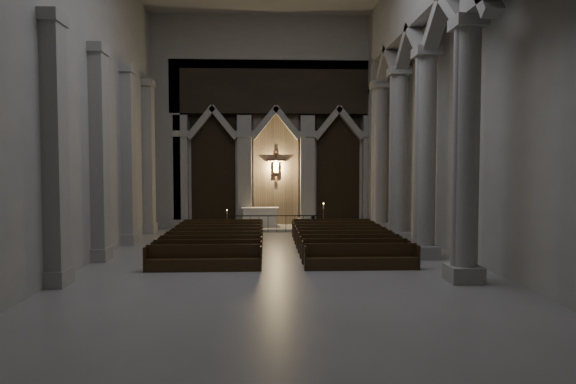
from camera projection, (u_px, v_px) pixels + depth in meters
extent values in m
plane|color=gray|center=(282.00, 267.00, 18.03)|extent=(24.00, 24.00, 0.00)
cube|color=#A5A29A|center=(276.00, 123.00, 29.69)|extent=(14.00, 0.10, 12.00)
cube|color=#A5A29A|center=(77.00, 94.00, 17.42)|extent=(0.10, 24.00, 12.00)
cube|color=#A5A29A|center=(481.00, 96.00, 18.02)|extent=(0.10, 24.00, 12.00)
cube|color=#9D9A93|center=(181.00, 172.00, 29.11)|extent=(0.80, 0.50, 6.40)
cube|color=#9D9A93|center=(182.00, 224.00, 29.26)|extent=(1.05, 0.70, 0.50)
cube|color=#9D9A93|center=(181.00, 134.00, 29.00)|extent=(1.00, 0.65, 0.35)
cube|color=#9D9A93|center=(245.00, 172.00, 29.26)|extent=(0.80, 0.50, 6.40)
cube|color=#9D9A93|center=(245.00, 223.00, 29.42)|extent=(1.05, 0.70, 0.50)
cube|color=#9D9A93|center=(244.00, 134.00, 29.15)|extent=(1.00, 0.65, 0.35)
cube|color=#9D9A93|center=(307.00, 172.00, 29.42)|extent=(0.80, 0.50, 6.40)
cube|color=#9D9A93|center=(307.00, 223.00, 29.57)|extent=(1.05, 0.70, 0.50)
cube|color=#9D9A93|center=(307.00, 134.00, 29.30)|extent=(1.00, 0.65, 0.35)
cube|color=#9D9A93|center=(370.00, 172.00, 29.57)|extent=(0.80, 0.50, 6.40)
cube|color=#9D9A93|center=(369.00, 223.00, 29.72)|extent=(1.05, 0.70, 0.50)
cube|color=#9D9A93|center=(370.00, 134.00, 29.46)|extent=(1.00, 0.65, 0.35)
cube|color=black|center=(213.00, 167.00, 29.52)|extent=(2.60, 0.15, 7.00)
cube|color=#967C61|center=(276.00, 167.00, 29.67)|extent=(2.60, 0.15, 7.00)
cube|color=black|center=(338.00, 167.00, 29.83)|extent=(2.60, 0.15, 7.00)
cube|color=black|center=(276.00, 87.00, 29.09)|extent=(12.00, 0.50, 3.00)
cube|color=#9D9A93|center=(167.00, 149.00, 29.01)|extent=(1.60, 0.50, 9.00)
cube|color=#9D9A93|center=(384.00, 149.00, 29.53)|extent=(1.60, 0.50, 9.00)
cube|color=#9D9A93|center=(276.00, 43.00, 28.96)|extent=(14.00, 0.50, 3.00)
plane|color=#EBC369|center=(276.00, 167.00, 29.64)|extent=(1.50, 0.00, 1.50)
cube|color=#56311D|center=(276.00, 167.00, 29.55)|extent=(0.13, 0.08, 1.80)
cube|color=#56311D|center=(276.00, 161.00, 29.53)|extent=(1.10, 0.08, 0.13)
cube|color=tan|center=(276.00, 167.00, 29.50)|extent=(0.26, 0.10, 0.60)
sphere|color=tan|center=(276.00, 160.00, 29.47)|extent=(0.17, 0.17, 0.17)
cylinder|color=tan|center=(271.00, 161.00, 29.47)|extent=(0.45, 0.08, 0.08)
cylinder|color=tan|center=(281.00, 161.00, 29.49)|extent=(0.45, 0.08, 0.08)
cube|color=#9D9A93|center=(378.00, 227.00, 27.73)|extent=(1.00, 1.00, 0.50)
cylinder|color=#9D9A93|center=(379.00, 157.00, 27.54)|extent=(0.70, 0.70, 7.50)
cube|color=#9D9A93|center=(380.00, 85.00, 27.33)|extent=(0.95, 0.95, 0.35)
cube|color=#9D9A93|center=(397.00, 237.00, 23.74)|extent=(1.00, 1.00, 0.50)
cylinder|color=#9D9A93|center=(398.00, 156.00, 23.54)|extent=(0.70, 0.70, 7.50)
cube|color=#9D9A93|center=(399.00, 71.00, 23.34)|extent=(0.95, 0.95, 0.35)
cube|color=#9D9A93|center=(424.00, 252.00, 19.75)|extent=(1.00, 1.00, 0.50)
cylinder|color=#9D9A93|center=(425.00, 154.00, 19.55)|extent=(0.70, 0.70, 7.50)
cube|color=#9D9A93|center=(427.00, 52.00, 19.35)|extent=(0.95, 0.95, 0.35)
cube|color=#9D9A93|center=(464.00, 274.00, 15.76)|extent=(1.00, 1.00, 0.50)
cylinder|color=#9D9A93|center=(466.00, 151.00, 15.56)|extent=(0.70, 0.70, 7.50)
cube|color=#9D9A93|center=(468.00, 23.00, 15.36)|extent=(0.95, 0.95, 0.35)
cube|color=#9D9A93|center=(372.00, 147.00, 29.40)|extent=(0.55, 1.20, 9.20)
cube|color=#9D9A93|center=(150.00, 228.00, 27.21)|extent=(0.60, 1.00, 0.50)
cube|color=#9D9A93|center=(149.00, 157.00, 27.02)|extent=(0.50, 0.80, 7.50)
cube|color=#9D9A93|center=(148.00, 84.00, 26.81)|extent=(0.60, 1.00, 0.35)
cube|color=#9D9A93|center=(130.00, 239.00, 23.22)|extent=(0.60, 1.00, 0.50)
cube|color=#9D9A93|center=(128.00, 156.00, 23.02)|extent=(0.50, 0.80, 7.50)
cube|color=#9D9A93|center=(127.00, 69.00, 22.82)|extent=(0.60, 1.00, 0.35)
cube|color=#9D9A93|center=(102.00, 254.00, 19.23)|extent=(0.60, 1.00, 0.50)
cube|color=#9D9A93|center=(100.00, 154.00, 19.03)|extent=(0.50, 0.80, 7.50)
cube|color=#9D9A93|center=(98.00, 49.00, 18.83)|extent=(0.60, 1.00, 0.35)
cube|color=#9D9A93|center=(58.00, 277.00, 15.24)|extent=(0.60, 1.00, 0.50)
cube|color=#9D9A93|center=(55.00, 151.00, 15.04)|extent=(0.50, 0.80, 7.50)
cube|color=#9D9A93|center=(52.00, 18.00, 14.84)|extent=(0.60, 1.00, 0.35)
cube|color=#9D9A93|center=(276.00, 228.00, 28.60)|extent=(8.50, 2.60, 0.15)
cube|color=silver|center=(260.00, 217.00, 28.86)|extent=(1.92, 0.75, 1.01)
cube|color=silver|center=(260.00, 208.00, 28.83)|extent=(2.08, 0.83, 0.04)
cube|color=black|center=(277.00, 216.00, 27.21)|extent=(4.73, 0.05, 0.05)
cube|color=black|center=(232.00, 224.00, 27.13)|extent=(0.09, 0.09, 0.95)
cube|color=black|center=(321.00, 223.00, 27.33)|extent=(0.09, 0.09, 0.95)
cylinder|color=black|center=(241.00, 224.00, 27.15)|extent=(0.02, 0.02, 0.87)
cylinder|color=black|center=(250.00, 224.00, 27.17)|extent=(0.02, 0.02, 0.87)
cylinder|color=black|center=(259.00, 224.00, 27.19)|extent=(0.02, 0.02, 0.87)
cylinder|color=black|center=(268.00, 224.00, 27.21)|extent=(0.02, 0.02, 0.87)
cylinder|color=black|center=(277.00, 224.00, 27.23)|extent=(0.02, 0.02, 0.87)
cylinder|color=black|center=(286.00, 224.00, 27.25)|extent=(0.02, 0.02, 0.87)
cylinder|color=black|center=(295.00, 224.00, 27.27)|extent=(0.02, 0.02, 0.87)
cylinder|color=black|center=(304.00, 224.00, 27.29)|extent=(0.02, 0.02, 0.87)
cylinder|color=black|center=(312.00, 224.00, 27.31)|extent=(0.02, 0.02, 0.87)
cylinder|color=#B77C38|center=(227.00, 233.00, 26.79)|extent=(0.21, 0.21, 0.04)
cylinder|color=#B77C38|center=(227.00, 224.00, 26.77)|extent=(0.03, 0.03, 1.02)
cylinder|color=#B77C38|center=(227.00, 214.00, 26.74)|extent=(0.11, 0.11, 0.02)
cylinder|color=beige|center=(227.00, 212.00, 26.73)|extent=(0.04, 0.04, 0.18)
sphere|color=#FFB559|center=(227.00, 210.00, 26.73)|extent=(0.04, 0.04, 0.04)
cylinder|color=#B77C38|center=(323.00, 232.00, 27.17)|extent=(0.27, 0.27, 0.06)
cylinder|color=#B77C38|center=(323.00, 220.00, 27.14)|extent=(0.04, 0.04, 1.28)
cylinder|color=#B77C38|center=(323.00, 208.00, 27.11)|extent=(0.13, 0.13, 0.02)
cylinder|color=beige|center=(323.00, 206.00, 27.10)|extent=(0.05, 0.05, 0.22)
sphere|color=#FFB559|center=(323.00, 204.00, 27.09)|extent=(0.05, 0.05, 0.05)
cube|color=black|center=(223.00, 233.00, 25.46)|extent=(3.89, 0.37, 0.42)
cube|color=black|center=(224.00, 224.00, 25.61)|extent=(3.89, 0.06, 0.46)
cube|color=black|center=(184.00, 229.00, 25.36)|extent=(0.06, 0.42, 0.83)
cube|color=black|center=(263.00, 229.00, 25.53)|extent=(0.06, 0.42, 0.83)
cube|color=black|center=(331.00, 232.00, 25.69)|extent=(3.89, 0.37, 0.42)
cube|color=black|center=(331.00, 223.00, 25.84)|extent=(3.89, 0.06, 0.46)
cube|color=black|center=(293.00, 229.00, 25.59)|extent=(0.06, 0.42, 0.83)
cube|color=black|center=(370.00, 228.00, 25.76)|extent=(0.06, 0.42, 0.83)
cube|color=black|center=(221.00, 236.00, 24.30)|extent=(3.89, 0.37, 0.42)
cube|color=black|center=(222.00, 227.00, 24.45)|extent=(3.89, 0.06, 0.46)
cube|color=black|center=(180.00, 232.00, 24.20)|extent=(0.06, 0.42, 0.83)
cube|color=black|center=(262.00, 232.00, 24.37)|extent=(0.06, 0.42, 0.83)
cube|color=black|center=(335.00, 236.00, 24.53)|extent=(3.89, 0.37, 0.42)
cube|color=black|center=(334.00, 226.00, 24.68)|extent=(3.89, 0.06, 0.46)
cube|color=black|center=(294.00, 232.00, 24.43)|extent=(0.06, 0.42, 0.83)
cube|color=black|center=(375.00, 231.00, 24.60)|extent=(0.06, 0.42, 0.83)
cube|color=black|center=(219.00, 240.00, 23.14)|extent=(3.89, 0.37, 0.42)
cube|color=black|center=(219.00, 230.00, 23.29)|extent=(3.89, 0.06, 0.46)
cube|color=black|center=(176.00, 236.00, 23.04)|extent=(0.06, 0.42, 0.83)
cube|color=black|center=(262.00, 235.00, 23.21)|extent=(0.06, 0.42, 0.83)
cube|color=black|center=(338.00, 239.00, 23.37)|extent=(3.89, 0.37, 0.42)
cube|color=black|center=(337.00, 229.00, 23.52)|extent=(3.89, 0.06, 0.46)
cube|color=black|center=(295.00, 235.00, 23.27)|extent=(0.06, 0.42, 0.83)
cube|color=black|center=(380.00, 234.00, 23.44)|extent=(0.06, 0.42, 0.83)
cube|color=black|center=(217.00, 244.00, 21.98)|extent=(3.89, 0.37, 0.42)
cube|color=black|center=(217.00, 233.00, 22.13)|extent=(3.89, 0.06, 0.46)
cube|color=black|center=(171.00, 239.00, 21.88)|extent=(0.06, 0.42, 0.83)
cube|color=black|center=(262.00, 239.00, 22.05)|extent=(0.06, 0.42, 0.83)
cube|color=black|center=(342.00, 243.00, 22.21)|extent=(3.89, 0.37, 0.42)
cube|color=black|center=(341.00, 232.00, 22.36)|extent=(3.89, 0.06, 0.46)
cube|color=black|center=(297.00, 239.00, 22.11)|extent=(0.06, 0.42, 0.83)
cube|color=black|center=(386.00, 238.00, 22.28)|extent=(0.06, 0.42, 0.83)
cube|color=black|center=(214.00, 248.00, 20.82)|extent=(3.89, 0.37, 0.42)
cube|color=black|center=(214.00, 237.00, 20.97)|extent=(3.89, 0.06, 0.46)
cube|color=black|center=(165.00, 243.00, 20.72)|extent=(0.06, 0.42, 0.83)
cube|color=black|center=(262.00, 243.00, 20.89)|extent=(0.06, 0.42, 0.83)
cube|color=black|center=(346.00, 247.00, 21.05)|extent=(3.89, 0.37, 0.42)
cube|color=black|center=(345.00, 236.00, 21.20)|extent=(3.89, 0.06, 0.46)
cube|color=black|center=(299.00, 243.00, 20.95)|extent=(0.06, 0.42, 0.83)
cube|color=black|center=(393.00, 242.00, 21.12)|extent=(0.06, 0.42, 0.83)
cube|color=black|center=(211.00, 253.00, 19.66)|extent=(3.89, 0.37, 0.42)
cube|color=black|center=(211.00, 241.00, 19.81)|extent=(3.89, 0.06, 0.46)
cube|color=black|center=(159.00, 248.00, 19.57)|extent=(0.06, 0.42, 0.83)
cube|color=black|center=(261.00, 247.00, 19.73)|extent=(0.06, 0.42, 0.83)
cube|color=black|center=(350.00, 252.00, 19.89)|extent=(3.89, 0.37, 0.42)
cube|color=black|center=(350.00, 240.00, 20.04)|extent=(3.89, 0.06, 0.46)
cube|color=black|center=(300.00, 247.00, 19.79)|extent=(0.06, 0.42, 0.83)
cube|color=black|center=(400.00, 246.00, 19.96)|extent=(0.06, 0.42, 0.83)
cube|color=black|center=(207.00, 259.00, 18.50)|extent=(3.89, 0.37, 0.42)
cube|color=black|center=(208.00, 246.00, 18.65)|extent=(3.89, 0.06, 0.46)
cube|color=black|center=(153.00, 253.00, 18.41)|extent=(0.06, 0.42, 0.83)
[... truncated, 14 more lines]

